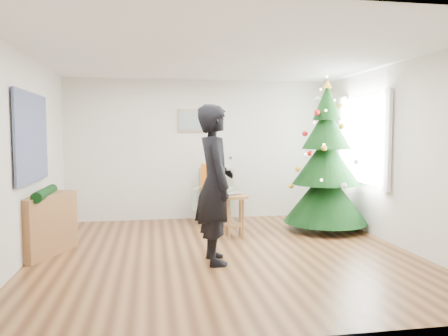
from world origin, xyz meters
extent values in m
plane|color=brown|center=(0.00, 0.00, 0.00)|extent=(5.00, 5.00, 0.00)
plane|color=white|center=(0.00, 0.00, 2.60)|extent=(5.00, 5.00, 0.00)
plane|color=silver|center=(0.00, 2.50, 1.30)|extent=(5.00, 0.00, 5.00)
plane|color=silver|center=(0.00, -2.50, 1.30)|extent=(5.00, 0.00, 5.00)
plane|color=silver|center=(-2.50, 0.00, 1.30)|extent=(0.00, 5.00, 5.00)
plane|color=silver|center=(2.50, 0.00, 1.30)|extent=(0.00, 5.00, 5.00)
cube|color=white|center=(2.47, 1.00, 1.50)|extent=(0.04, 1.30, 1.40)
cube|color=white|center=(2.44, 0.25, 1.50)|extent=(0.05, 0.25, 1.50)
cube|color=white|center=(2.44, 1.75, 1.50)|extent=(0.05, 0.25, 1.50)
cylinder|color=#3F2816|center=(1.90, 1.15, 0.16)|extent=(0.11, 0.11, 0.32)
cone|color=black|center=(1.90, 1.15, 0.58)|extent=(1.38, 1.38, 0.90)
cone|color=black|center=(1.90, 1.15, 1.16)|extent=(1.10, 1.10, 0.79)
cone|color=black|center=(1.90, 1.15, 1.69)|extent=(0.80, 0.80, 0.69)
cone|color=black|center=(1.90, 1.15, 2.12)|extent=(0.47, 0.47, 0.58)
cone|color=gold|center=(1.90, 1.15, 2.41)|extent=(0.15, 0.15, 0.15)
cylinder|color=brown|center=(0.31, 0.87, 0.64)|extent=(0.44, 0.44, 0.04)
cylinder|color=brown|center=(0.31, 0.87, 0.20)|extent=(0.33, 0.33, 0.02)
imported|color=silver|center=(0.31, 0.87, 0.67)|extent=(0.43, 0.39, 0.03)
cube|color=gray|center=(0.14, 2.00, 0.32)|extent=(0.80, 0.77, 0.12)
cube|color=gray|center=(0.23, 2.26, 0.66)|extent=(0.64, 0.31, 0.60)
cube|color=gray|center=(-0.14, 2.10, 0.48)|extent=(0.25, 0.50, 0.30)
cube|color=gray|center=(0.42, 1.90, 0.48)|extent=(0.25, 0.50, 0.30)
cube|color=navy|center=(0.14, 1.93, 0.45)|extent=(0.47, 0.48, 0.14)
cube|color=orange|center=(0.14, 2.13, 0.78)|extent=(0.43, 0.32, 0.55)
sphere|color=tan|center=(0.14, 2.11, 1.16)|extent=(0.20, 0.20, 0.20)
imported|color=black|center=(-0.18, -0.37, 0.98)|extent=(0.52, 0.74, 1.95)
cube|color=white|center=(0.03, -0.40, 1.30)|extent=(0.05, 0.13, 0.04)
cube|color=brown|center=(-2.33, 0.33, 0.40)|extent=(0.68, 1.04, 0.80)
cylinder|color=black|center=(-2.33, 0.33, 0.82)|extent=(0.14, 0.90, 0.14)
cube|color=black|center=(-2.46, 0.30, 1.55)|extent=(0.03, 1.50, 1.15)
cube|color=tan|center=(-0.20, 2.47, 1.85)|extent=(0.52, 0.03, 0.42)
cube|color=gray|center=(-0.20, 2.45, 1.85)|extent=(0.44, 0.02, 0.34)
camera|label=1|loc=(-0.95, -5.66, 1.59)|focal=35.00mm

